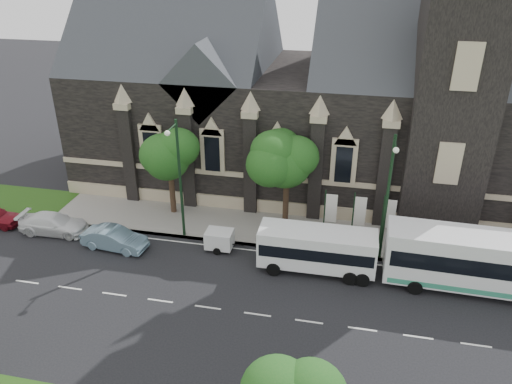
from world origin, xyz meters
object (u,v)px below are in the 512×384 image
(tree_walk_left, at_px, (172,145))
(tour_coach, at_px, (497,263))
(box_trailer, at_px, (219,239))
(car_far_white, at_px, (54,224))
(shuttle_bus, at_px, (317,248))
(street_lamp_mid, at_px, (179,174))
(banner_flag_center, at_px, (357,214))
(street_lamp_near, at_px, (388,193))
(banner_flag_left, at_px, (329,211))
(tree_walk_right, at_px, (291,154))
(sedan, at_px, (115,239))
(banner_flag_right, at_px, (387,217))

(tree_walk_left, xyz_separation_m, tour_coach, (22.49, -5.61, -3.66))
(box_trailer, relative_size, car_far_white, 0.53)
(shuttle_bus, relative_size, box_trailer, 2.79)
(street_lamp_mid, height_order, banner_flag_center, street_lamp_mid)
(tree_walk_left, xyz_separation_m, street_lamp_mid, (1.80, -3.61, -0.62))
(car_far_white, bearing_deg, tree_walk_left, -60.71)
(street_lamp_near, distance_m, banner_flag_left, 4.99)
(tree_walk_right, xyz_separation_m, sedan, (-11.46, -5.89, -5.05))
(shuttle_bus, distance_m, sedan, 14.17)
(banner_flag_right, bearing_deg, tree_walk_left, 173.96)
(banner_flag_center, relative_size, shuttle_bus, 0.53)
(street_lamp_near, distance_m, street_lamp_mid, 14.00)
(sedan, bearing_deg, box_trailer, -73.58)
(street_lamp_near, relative_size, banner_flag_right, 2.25)
(shuttle_bus, distance_m, box_trailer, 7.01)
(tree_walk_left, bearing_deg, tree_walk_right, 0.06)
(banner_flag_left, xyz_separation_m, sedan, (-14.54, -4.17, -1.62))
(tour_coach, distance_m, shuttle_bus, 10.81)
(banner_flag_right, bearing_deg, car_far_white, -172.53)
(tree_walk_left, distance_m, box_trailer, 8.21)
(box_trailer, bearing_deg, tree_walk_left, 136.76)
(banner_flag_center, relative_size, sedan, 0.86)
(banner_flag_right, bearing_deg, banner_flag_center, 180.00)
(car_far_white, bearing_deg, tree_walk_right, -76.35)
(shuttle_bus, bearing_deg, banner_flag_right, 40.77)
(tree_walk_right, relative_size, tree_walk_left, 1.02)
(tree_walk_right, height_order, banner_flag_left, tree_walk_right)
(banner_flag_left, height_order, car_far_white, banner_flag_left)
(banner_flag_center, distance_m, car_far_white, 22.21)
(shuttle_bus, relative_size, sedan, 1.62)
(shuttle_bus, bearing_deg, sedan, -179.02)
(tree_walk_left, height_order, tour_coach, tree_walk_left)
(tour_coach, xyz_separation_m, shuttle_bus, (-10.80, 0.07, -0.39))
(banner_flag_center, bearing_deg, street_lamp_near, -48.07)
(street_lamp_mid, xyz_separation_m, banner_flag_left, (10.29, 1.91, -2.73))
(street_lamp_near, xyz_separation_m, shuttle_bus, (-4.11, -1.94, -3.43))
(street_lamp_near, height_order, banner_flag_center, street_lamp_near)
(street_lamp_mid, relative_size, banner_flag_center, 2.25)
(tour_coach, bearing_deg, banner_flag_center, 156.66)
(banner_flag_left, height_order, tour_coach, banner_flag_left)
(tour_coach, bearing_deg, street_lamp_near, 164.94)
(banner_flag_left, relative_size, box_trailer, 1.47)
(tree_walk_right, relative_size, sedan, 1.68)
(street_lamp_mid, distance_m, banner_flag_left, 10.81)
(box_trailer, bearing_deg, tree_walk_right, 46.92)
(tree_walk_right, height_order, tree_walk_left, tree_walk_right)
(street_lamp_near, distance_m, banner_flag_center, 3.74)
(tree_walk_right, distance_m, tree_walk_left, 9.01)
(tree_walk_right, height_order, banner_flag_right, tree_walk_right)
(street_lamp_mid, distance_m, banner_flag_right, 14.67)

